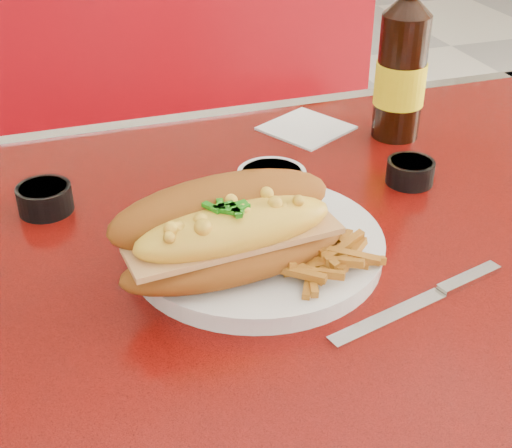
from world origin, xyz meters
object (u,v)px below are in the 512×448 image
object	(u,v)px
booth_bench_far	(164,237)
knife	(433,296)
mac_hoagie	(230,231)
beer_bottle	(402,66)
gravy_ramekin	(272,187)
fork	(307,245)
diner_table	(283,350)
dinner_plate	(256,245)
sauce_cup_left	(45,197)
sauce_cup_right	(410,171)

from	to	relation	value
booth_bench_far	knife	size ratio (longest dim) A/B	5.33
mac_hoagie	beer_bottle	distance (m)	0.45
booth_bench_far	gravy_ramekin	distance (m)	0.88
fork	beer_bottle	size ratio (longest dim) A/B	0.50
booth_bench_far	knife	world-z (taller)	booth_bench_far
beer_bottle	knife	xyz separation A→B (m)	(-0.15, -0.37, -0.11)
fork	gravy_ramekin	world-z (taller)	gravy_ramekin
diner_table	dinner_plate	world-z (taller)	dinner_plate
sauce_cup_left	beer_bottle	distance (m)	0.53
sauce_cup_right	beer_bottle	bearing A→B (deg)	69.34
sauce_cup_right	knife	distance (m)	0.25
dinner_plate	knife	bearing A→B (deg)	-42.47
fork	gravy_ramekin	xyz separation A→B (m)	(0.00, 0.13, 0.01)
mac_hoagie	fork	bearing A→B (deg)	3.72
diner_table	gravy_ramekin	xyz separation A→B (m)	(0.01, 0.09, 0.19)
mac_hoagie	beer_bottle	bearing A→B (deg)	34.00
mac_hoagie	knife	distance (m)	0.22
diner_table	beer_bottle	world-z (taller)	beer_bottle
booth_bench_far	mac_hoagie	bearing A→B (deg)	-95.46
fork	beer_bottle	xyz separation A→B (m)	(0.25, 0.27, 0.09)
fork	mac_hoagie	bearing A→B (deg)	83.40
diner_table	knife	distance (m)	0.24
diner_table	mac_hoagie	world-z (taller)	mac_hoagie
dinner_plate	fork	world-z (taller)	same
diner_table	sauce_cup_left	world-z (taller)	sauce_cup_left
mac_hoagie	sauce_cup_left	xyz separation A→B (m)	(-0.17, 0.22, -0.05)
gravy_ramekin	knife	distance (m)	0.25
diner_table	knife	world-z (taller)	knife
sauce_cup_right	beer_bottle	world-z (taller)	beer_bottle
booth_bench_far	knife	bearing A→B (deg)	-83.43
gravy_ramekin	sauce_cup_right	world-z (taller)	gravy_ramekin
dinner_plate	diner_table	bearing A→B (deg)	8.63
sauce_cup_left	beer_bottle	size ratio (longest dim) A/B	0.29
diner_table	beer_bottle	bearing A→B (deg)	41.41
diner_table	sauce_cup_right	world-z (taller)	sauce_cup_right
mac_hoagie	knife	world-z (taller)	mac_hoagie
dinner_plate	sauce_cup_left	size ratio (longest dim) A/B	3.56
fork	gravy_ramekin	bearing A→B (deg)	-17.66
sauce_cup_right	diner_table	bearing A→B (deg)	-156.63
diner_table	mac_hoagie	xyz separation A→B (m)	(-0.08, -0.05, 0.23)
beer_bottle	knife	bearing A→B (deg)	-112.37
mac_hoagie	booth_bench_far	bearing A→B (deg)	79.24
gravy_ramekin	fork	bearing A→B (deg)	-92.03
sauce_cup_right	sauce_cup_left	bearing A→B (deg)	170.35
dinner_plate	fork	bearing A→B (deg)	-31.19
dinner_plate	sauce_cup_right	bearing A→B (deg)	21.21
fork	knife	bearing A→B (deg)	-152.56
dinner_plate	sauce_cup_right	distance (m)	0.27
fork	sauce_cup_left	xyz separation A→B (m)	(-0.27, 0.21, -0.00)
dinner_plate	booth_bench_far	bearing A→B (deg)	87.26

